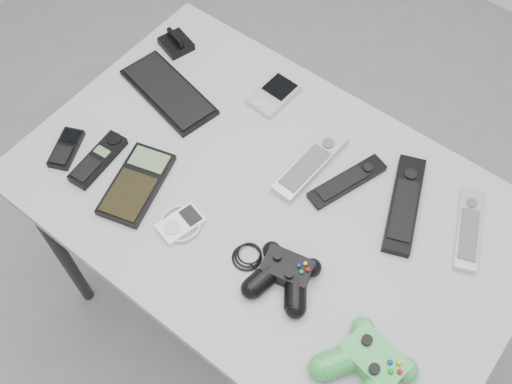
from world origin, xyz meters
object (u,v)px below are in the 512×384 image
Objects in this scene: calculator at (137,184)px; mp3_player at (180,224)px; desk at (270,212)px; mobile_phone at (66,148)px; remote_black_a at (347,181)px; remote_silver_b at (468,228)px; pda at (273,94)px; remote_black_b at (405,204)px; cordless_handset at (98,159)px; pda_keyboard at (169,92)px; controller_black at (284,274)px; remote_silver_a at (311,164)px; controller_green at (368,365)px.

mp3_player is (0.14, -0.01, -0.00)m from calculator.
mobile_phone is at bearing -157.44° from desk.
mobile_phone reaches higher than mp3_player.
remote_silver_b is (0.26, 0.06, 0.00)m from remote_black_a.
pda is 1.28× the size of mp3_player.
remote_black_b and cordless_handset have the same top height.
pda and calculator have the same top height.
desk is 11.65× the size of mp3_player.
desk is 0.30m from calculator.
cordless_handset is 0.78× the size of calculator.
pda_keyboard is 0.48m from remote_black_a.
mp3_player is (0.25, -0.01, -0.00)m from cordless_handset.
controller_black is (0.24, 0.03, 0.01)m from mp3_player.
pda is at bearing 179.34° from remote_black_a.
controller_black is at bearing -11.59° from pda_keyboard.
pda_keyboard is 1.21× the size of remote_silver_a.
controller_green is at bearing -91.95° from remote_black_b.
pda and remote_silver_b have the same top height.
pda_keyboard is 1.71× the size of cordless_handset.
calculator is 0.60m from controller_green.
desk is at bearing -1.87° from mobile_phone.
pda is (0.20, 0.14, 0.00)m from pda_keyboard.
cordless_handset is at bearing -141.02° from remote_silver_a.
controller_green is at bearing -27.32° from desk.
controller_black is (-0.24, -0.32, 0.01)m from remote_silver_b.
controller_green reaches higher than mp3_player.
remote_silver_a is 0.47m from cordless_handset.
remote_black_b is at bearing 33.42° from desk.
pda is 0.52× the size of controller_black.
remote_black_a is 0.13m from remote_black_b.
remote_silver_a is at bearing 147.04° from controller_green.
mobile_phone is 0.57m from controller_black.
pda is 0.39m from calculator.
pda is 0.66m from controller_green.
remote_black_b reaches higher than pda_keyboard.
remote_silver_a is 0.09m from remote_black_a.
calculator reaches higher than mp3_player.
mp3_player is (-0.48, -0.35, -0.00)m from remote_silver_b.
controller_black is (0.49, 0.03, 0.01)m from cordless_handset.
mobile_phone is at bearing -92.98° from pda_keyboard.
pda is at bearing 116.83° from controller_black.
remote_black_a reaches higher than pda_keyboard.
controller_black is at bearing -63.29° from remote_silver_a.
pda is (-0.16, 0.23, 0.07)m from desk.
pda is at bearing 152.89° from remote_silver_b.
remote_silver_b is at bearing -1.66° from pda.
controller_black is at bearing -13.17° from calculator.
remote_silver_b is 0.59m from mp3_player.
pda is 0.56× the size of remote_silver_a.
mp3_player is 0.24m from controller_black.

